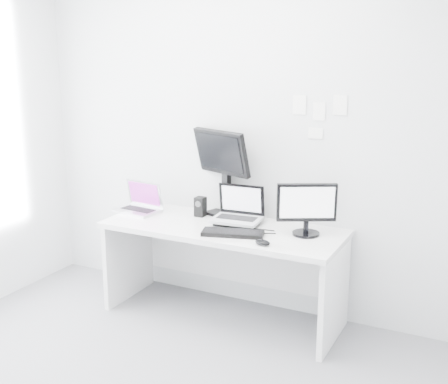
# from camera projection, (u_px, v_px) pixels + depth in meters

# --- Properties ---
(back_wall) EXTENTS (3.60, 0.00, 3.60)m
(back_wall) POSITION_uv_depth(u_px,v_px,m) (243.00, 137.00, 4.45)
(back_wall) COLOR silver
(back_wall) RESTS_ON ground
(desk) EXTENTS (1.80, 0.70, 0.73)m
(desk) POSITION_uv_depth(u_px,v_px,m) (223.00, 272.00, 4.39)
(desk) COLOR silver
(desk) RESTS_ON ground
(macbook) EXTENTS (0.37, 0.30, 0.26)m
(macbook) POSITION_uv_depth(u_px,v_px,m) (136.00, 197.00, 4.63)
(macbook) COLOR silver
(macbook) RESTS_ON desk
(speaker) EXTENTS (0.08, 0.08, 0.15)m
(speaker) POSITION_uv_depth(u_px,v_px,m) (200.00, 207.00, 4.54)
(speaker) COLOR black
(speaker) RESTS_ON desk
(dell_laptop) EXTENTS (0.38, 0.31, 0.30)m
(dell_laptop) POSITION_uv_depth(u_px,v_px,m) (236.00, 206.00, 4.30)
(dell_laptop) COLOR #AFB1B6
(dell_laptop) RESTS_ON desk
(rear_monitor) EXTENTS (0.55, 0.35, 0.70)m
(rear_monitor) POSITION_uv_depth(u_px,v_px,m) (224.00, 172.00, 4.50)
(rear_monitor) COLOR black
(rear_monitor) RESTS_ON desk
(samsung_monitor) EXTENTS (0.46, 0.37, 0.39)m
(samsung_monitor) POSITION_uv_depth(u_px,v_px,m) (307.00, 209.00, 4.06)
(samsung_monitor) COLOR black
(samsung_monitor) RESTS_ON desk
(keyboard) EXTENTS (0.46, 0.27, 0.03)m
(keyboard) POSITION_uv_depth(u_px,v_px,m) (233.00, 233.00, 4.09)
(keyboard) COLOR black
(keyboard) RESTS_ON desk
(mouse) EXTENTS (0.12, 0.09, 0.04)m
(mouse) POSITION_uv_depth(u_px,v_px,m) (263.00, 242.00, 3.89)
(mouse) COLOR black
(mouse) RESTS_ON desk
(wall_note_0) EXTENTS (0.10, 0.00, 0.14)m
(wall_note_0) POSITION_uv_depth(u_px,v_px,m) (299.00, 105.00, 4.19)
(wall_note_0) COLOR white
(wall_note_0) RESTS_ON back_wall
(wall_note_1) EXTENTS (0.09, 0.00, 0.13)m
(wall_note_1) POSITION_uv_depth(u_px,v_px,m) (319.00, 111.00, 4.13)
(wall_note_1) COLOR white
(wall_note_1) RESTS_ON back_wall
(wall_note_2) EXTENTS (0.10, 0.00, 0.14)m
(wall_note_2) POSITION_uv_depth(u_px,v_px,m) (340.00, 105.00, 4.06)
(wall_note_2) COLOR white
(wall_note_2) RESTS_ON back_wall
(wall_note_3) EXTENTS (0.11, 0.00, 0.08)m
(wall_note_3) POSITION_uv_depth(u_px,v_px,m) (316.00, 133.00, 4.18)
(wall_note_3) COLOR white
(wall_note_3) RESTS_ON back_wall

